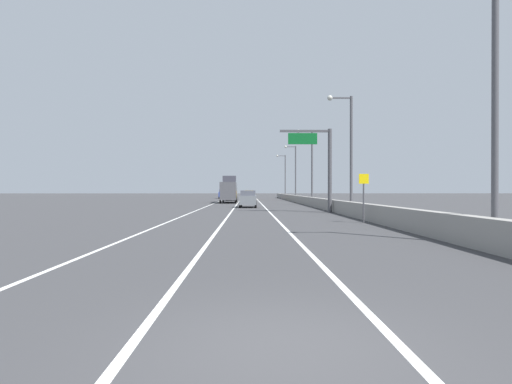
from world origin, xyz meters
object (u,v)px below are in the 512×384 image
lamp_post_right_third (310,162)px  car_gray_2 (248,199)px  box_truck (229,190)px  car_blue_0 (223,194)px  speed_advisory_sign (364,194)px  car_yellow_3 (249,195)px  overhead_sign_gantry (322,160)px  car_silver_5 (231,195)px  lamp_post_right_near (488,88)px  lamp_post_right_second (348,146)px  car_red_4 (248,195)px  lamp_post_right_fourth (294,169)px  car_white_1 (249,197)px  lamp_post_right_fifth (284,174)px

lamp_post_right_third → car_gray_2: lamp_post_right_third is taller
box_truck → lamp_post_right_third: bearing=-43.7°
car_blue_0 → car_gray_2: car_blue_0 is taller
speed_advisory_sign → car_yellow_3: (-6.83, 56.06, -0.79)m
overhead_sign_gantry → car_blue_0: size_ratio=1.70×
car_blue_0 → car_gray_2: size_ratio=0.96×
car_silver_5 → lamp_post_right_near: bearing=-78.9°
lamp_post_right_near → lamp_post_right_second: same height
car_red_4 → car_silver_5: bearing=-103.4°
car_blue_0 → lamp_post_right_fourth: bearing=-57.9°
lamp_post_right_third → car_gray_2: bearing=-142.6°
lamp_post_right_near → lamp_post_right_fourth: size_ratio=1.00×
overhead_sign_gantry → lamp_post_right_third: size_ratio=0.75×
car_white_1 → car_yellow_3: (0.05, 18.80, 0.01)m
speed_advisory_sign → lamp_post_right_fifth: lamp_post_right_fifth is taller
lamp_post_right_second → car_blue_0: lamp_post_right_second is taller
car_yellow_3 → car_silver_5: bearing=-120.0°
lamp_post_right_fourth → speed_advisory_sign: bearing=-91.5°
lamp_post_right_third → car_red_4: lamp_post_right_third is taller
box_truck → car_white_1: bearing=-25.9°
overhead_sign_gantry → car_silver_5: bearing=104.1°
overhead_sign_gantry → car_gray_2: 12.86m
overhead_sign_gantry → lamp_post_right_fourth: (1.66, 35.67, 0.99)m
car_gray_2 → speed_advisory_sign: bearing=-72.2°
speed_advisory_sign → car_silver_5: speed_advisory_sign is taller
lamp_post_right_fourth → box_truck: size_ratio=1.10×
car_white_1 → lamp_post_right_fourth: bearing=50.9°
lamp_post_right_near → car_blue_0: lamp_post_right_near is taller
car_blue_0 → speed_advisory_sign: bearing=-79.5°
lamp_post_right_near → car_yellow_3: size_ratio=2.11×
lamp_post_right_third → car_yellow_3: 29.40m
speed_advisory_sign → car_gray_2: size_ratio=0.66×
speed_advisory_sign → lamp_post_right_fifth: 66.39m
car_silver_5 → box_truck: box_truck is taller
lamp_post_right_third → overhead_sign_gantry: bearing=-95.3°
car_white_1 → car_red_4: car_white_1 is taller
car_white_1 → car_gray_2: size_ratio=0.98×
car_white_1 → car_yellow_3: car_yellow_3 is taller
car_yellow_3 → lamp_post_right_fourth: bearing=-47.7°
overhead_sign_gantry → speed_advisory_sign: size_ratio=2.50×
lamp_post_right_third → car_blue_0: (-14.02, 41.57, -4.66)m
car_blue_0 → car_yellow_3: car_blue_0 is taller
overhead_sign_gantry → lamp_post_right_third: lamp_post_right_third is taller
car_gray_2 → car_red_4: car_gray_2 is taller
lamp_post_right_third → car_blue_0: 44.12m
car_yellow_3 → car_gray_2: bearing=-90.3°
lamp_post_right_near → car_red_4: bearing=96.8°
car_yellow_3 → car_silver_5: (-3.32, -5.73, 0.05)m
lamp_post_right_fourth → car_blue_0: (-14.13, 22.52, -4.66)m
lamp_post_right_fifth → car_yellow_3: 13.79m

